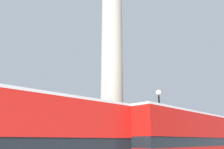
# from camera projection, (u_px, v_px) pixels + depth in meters

# --- Properties ---
(monument_column) EXTENTS (5.03, 5.03, 27.57)m
(monument_column) POSITION_uv_depth(u_px,v_px,m) (112.00, 53.00, 20.56)
(monument_column) COLOR #ADA593
(monument_column) RESTS_ON ground_plane
(bus_a) EXTENTS (10.14, 3.12, 4.34)m
(bus_a) POSITION_uv_depth(u_px,v_px,m) (39.00, 143.00, 8.96)
(bus_a) COLOR red
(bus_a) RESTS_ON ground_plane
(bus_b) EXTENTS (11.68, 3.61, 4.33)m
(bus_b) POSITION_uv_depth(u_px,v_px,m) (187.00, 142.00, 14.61)
(bus_b) COLOR #B7140F
(bus_b) RESTS_ON ground_plane
(equestrian_statue) EXTENTS (3.11, 2.37, 5.57)m
(equestrian_statue) POSITION_uv_depth(u_px,v_px,m) (164.00, 148.00, 28.66)
(equestrian_statue) COLOR #ADA593
(equestrian_statue) RESTS_ON ground_plane
(street_lamp) EXTENTS (0.44, 0.44, 6.46)m
(street_lamp) POSITION_uv_depth(u_px,v_px,m) (160.00, 124.00, 16.99)
(street_lamp) COLOR black
(street_lamp) RESTS_ON ground_plane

